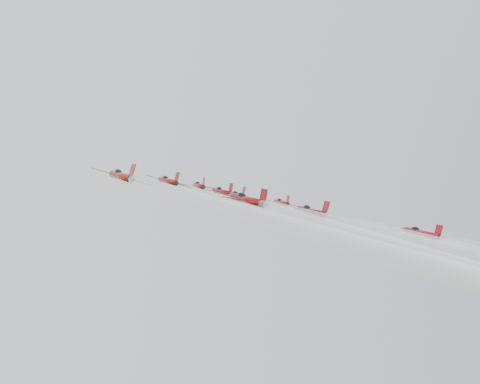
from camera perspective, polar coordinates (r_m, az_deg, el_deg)
name	(u,v)px	position (r m, az deg, el deg)	size (l,w,h in m)	color
jet_lead	(199,185)	(149.02, -3.94, 0.63)	(10.19, 13.17, 7.88)	#A9101A
jet_row2_left	(168,181)	(132.67, -6.86, 1.08)	(10.30, 13.32, 7.97)	maroon
jet_row2_center	(222,191)	(130.23, -1.72, 0.06)	(9.58, 12.39, 7.41)	maroon
jet_row2_right	(281,202)	(140.35, 3.91, -0.98)	(8.71, 11.25, 6.73)	#A91010
jet_center	(361,228)	(76.81, 11.36, -3.32)	(9.16, 87.88, 48.45)	maroon
jet_rear_farleft	(223,211)	(49.51, -1.58, -1.83)	(10.24, 98.23, 54.15)	#B32111
jet_rear_left	(450,252)	(58.93, 19.30, -5.43)	(10.57, 101.42, 55.91)	maroon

